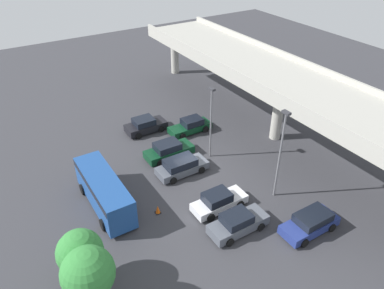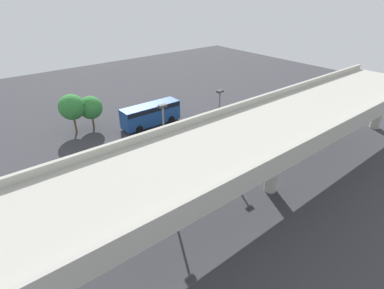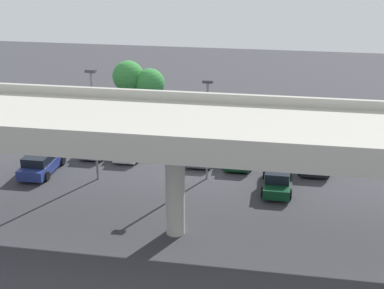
{
  "view_description": "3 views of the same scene",
  "coord_description": "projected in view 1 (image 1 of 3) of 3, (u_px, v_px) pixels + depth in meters",
  "views": [
    {
      "loc": [
        23.87,
        -14.6,
        20.65
      ],
      "look_at": [
        -0.46,
        0.4,
        2.22
      ],
      "focal_mm": 35.0,
      "sensor_mm": 36.0,
      "label": 1
    },
    {
      "loc": [
        19.1,
        22.83,
        16.39
      ],
      "look_at": [
        2.43,
        2.12,
        2.07
      ],
      "focal_mm": 28.0,
      "sensor_mm": 36.0,
      "label": 2
    },
    {
      "loc": [
        -5.52,
        36.9,
        16.07
      ],
      "look_at": [
        0.43,
        2.12,
        2.36
      ],
      "focal_mm": 50.0,
      "sensor_mm": 36.0,
      "label": 3
    }
  ],
  "objects": [
    {
      "name": "lamp_post_mid_lot",
      "position": [
        281.0,
        149.0,
        28.98
      ],
      "size": [
        0.7,
        0.35,
        7.94
      ],
      "color": "slate",
      "rests_on": "ground_plane"
    },
    {
      "name": "lamp_post_near_aisle",
      "position": [
        211.0,
        117.0,
        34.04
      ],
      "size": [
        0.7,
        0.35,
        7.21
      ],
      "color": "slate",
      "rests_on": "ground_plane"
    },
    {
      "name": "shuttle_bus",
      "position": [
        104.0,
        189.0,
        29.54
      ],
      "size": [
        7.82,
        2.55,
        2.76
      ],
      "color": "#1E478C",
      "rests_on": "ground_plane"
    },
    {
      "name": "parked_car_2",
      "position": [
        182.0,
        166.0,
        33.71
      ],
      "size": [
        2.15,
        4.73,
        1.54
      ],
      "rotation": [
        0.0,
        0.0,
        1.57
      ],
      "color": "#515660",
      "rests_on": "ground_plane"
    },
    {
      "name": "parked_car_4",
      "position": [
        238.0,
        223.0,
        27.72
      ],
      "size": [
        2.06,
        4.63,
        1.61
      ],
      "rotation": [
        0.0,
        0.0,
        1.57
      ],
      "color": "#515660",
      "rests_on": "ground_plane"
    },
    {
      "name": "parked_car_3",
      "position": [
        219.0,
        201.0,
        29.75
      ],
      "size": [
        1.98,
        4.59,
        1.6
      ],
      "rotation": [
        0.0,
        0.0,
        1.57
      ],
      "color": "silver",
      "rests_on": "ground_plane"
    },
    {
      "name": "parked_car_1",
      "position": [
        169.0,
        150.0,
        35.86
      ],
      "size": [
        2.15,
        4.72,
        1.61
      ],
      "rotation": [
        0.0,
        0.0,
        1.57
      ],
      "color": "#0C381E",
      "rests_on": "ground_plane"
    },
    {
      "name": "tree_front_left",
      "position": [
        80.0,
        252.0,
        22.74
      ],
      "size": [
        2.9,
        2.9,
        4.27
      ],
      "color": "brown",
      "rests_on": "ground_plane"
    },
    {
      "name": "highway_overpass",
      "position": [
        282.0,
        82.0,
        35.85
      ],
      "size": [
        43.42,
        7.8,
        7.45
      ],
      "color": "#ADAAA0",
      "rests_on": "ground_plane"
    },
    {
      "name": "tree_front_right",
      "position": [
        88.0,
        273.0,
        20.81
      ],
      "size": [
        3.09,
        3.09,
        4.92
      ],
      "color": "brown",
      "rests_on": "ground_plane"
    },
    {
      "name": "parked_car_6",
      "position": [
        191.0,
        126.0,
        39.88
      ],
      "size": [
        2.0,
        4.61,
        1.53
      ],
      "rotation": [
        0.0,
        0.0,
        -1.57
      ],
      "color": "#0C381E",
      "rests_on": "ground_plane"
    },
    {
      "name": "parked_car_0",
      "position": [
        145.0,
        125.0,
        39.93
      ],
      "size": [
        2.22,
        4.33,
        1.58
      ],
      "rotation": [
        0.0,
        0.0,
        1.57
      ],
      "color": "black",
      "rests_on": "ground_plane"
    },
    {
      "name": "ground_plane",
      "position": [
        191.0,
        168.0,
        34.71
      ],
      "size": [
        90.69,
        90.69,
        0.0
      ],
      "primitive_type": "plane",
      "color": "#38383D"
    },
    {
      "name": "parked_car_5",
      "position": [
        310.0,
        223.0,
        27.72
      ],
      "size": [
        2.14,
        4.58,
        1.54
      ],
      "rotation": [
        0.0,
        0.0,
        -1.57
      ],
      "color": "navy",
      "rests_on": "ground_plane"
    },
    {
      "name": "traffic_cone",
      "position": [
        158.0,
        210.0,
        29.51
      ],
      "size": [
        0.44,
        0.44,
        0.7
      ],
      "color": "black",
      "rests_on": "ground_plane"
    }
  ]
}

